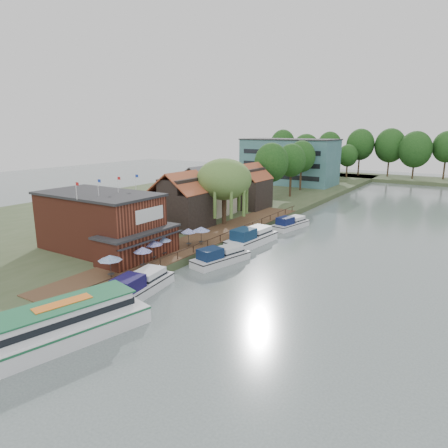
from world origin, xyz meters
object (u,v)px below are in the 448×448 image
Objects in this scene: pub at (111,223)px; cruiser_0 at (140,282)px; cottage_a at (182,200)px; willow at (224,192)px; cottage_b at (204,190)px; umbrella_5 at (201,236)px; umbrella_1 at (143,257)px; umbrella_2 at (153,250)px; umbrella_0 at (111,266)px; cruiser_1 at (221,255)px; swan at (137,304)px; hotel_block at (289,161)px; cottage_c at (248,186)px; umbrella_3 at (163,246)px; tour_boat at (55,325)px; cruiser_2 at (252,235)px; cruiser_3 at (291,222)px; umbrella_4 at (189,237)px.

cruiser_0 is (10.31, -5.76, -3.48)m from pub.
willow is (4.50, 5.00, 0.96)m from cottage_a.
cottage_b is 9.07m from willow.
umbrella_5 is at bearing -55.44° from cottage_b.
umbrella_1 is 2.81m from umbrella_2.
umbrella_0 is 0.25× the size of cruiser_0.
cruiser_1 is 20.84× the size of swan.
hotel_block is 10.69× the size of umbrella_5.
cottage_c is at bearing 100.91° from umbrella_2.
umbrella_3 is 0.16× the size of tour_boat.
cruiser_2 is (3.62, 17.69, -0.99)m from umbrella_1.
umbrella_3 is at bearing 18.34° from pub.
cruiser_2 reaches higher than cruiser_0.
cruiser_1 is at bearing 90.52° from swan.
cottage_a is 0.81× the size of cruiser_2.
cruiser_2 reaches higher than cruiser_3.
umbrella_3 reaches higher than cruiser_1.
umbrella_2 is at bearing 2.46° from pub.
umbrella_1 is 0.25× the size of cruiser_0.
cottage_a is at bearing -93.01° from cottage_c.
umbrella_3 is 0.27× the size of cruiser_3.
cottage_c is 34.47m from umbrella_2.
cottage_c is 14.47m from cruiser_3.
umbrella_5 is (3.93, -11.60, -3.93)m from willow.
cruiser_2 is at bearing 92.44° from swan.
cottage_a is (7.00, -56.00, -1.90)m from hotel_block.
umbrella_2 is (6.50, -33.72, -2.96)m from cottage_c.
swan is at bearing -75.97° from cruiser_1.
hotel_block reaches higher than cottage_a.
cruiser_1 reaches higher than cruiser_3.
willow is at bearing 134.95° from cruiser_1.
umbrella_5 is 0.16× the size of tour_boat.
umbrella_0 is 0.28× the size of cruiser_3.
tour_boat is at bearing -90.29° from cruiser_0.
pub is 8.42× the size of umbrella_2.
cottage_b reaches higher than umbrella_1.
swan is at bearing -60.37° from cottage_a.
pub reaches higher than cruiser_3.
cruiser_3 is (11.95, 27.00, -3.59)m from pub.
cruiser_1 is (15.97, -18.86, -4.15)m from cottage_b.
umbrella_3 is (-0.29, 8.37, 0.00)m from umbrella_0.
pub is 1.88× the size of cruiser_2.
cruiser_2 is at bearing 1.60° from cottage_a.
cottage_b is 27.02m from umbrella_2.
cruiser_0 is at bearing -82.70° from cruiser_3.
pub is at bearing 146.41° from swan.
cruiser_1 is (5.47, 5.86, -1.19)m from umbrella_2.
umbrella_4 is (-0.18, 13.09, 0.00)m from umbrella_0.
cruiser_3 is at bearing -30.37° from cottage_c.
tour_boat is (0.67, -31.46, 0.28)m from cruiser_2.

